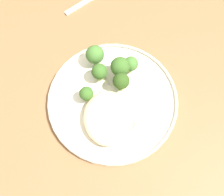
# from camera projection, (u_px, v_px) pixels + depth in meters

# --- Properties ---
(ground) EXTENTS (6.00, 6.00, 0.00)m
(ground) POSITION_uv_depth(u_px,v_px,m) (106.00, 158.00, 1.28)
(ground) COLOR #665B51
(wooden_dining_table) EXTENTS (1.40, 1.00, 0.74)m
(wooden_dining_table) POSITION_uv_depth(u_px,v_px,m) (101.00, 114.00, 0.67)
(wooden_dining_table) COLOR brown
(wooden_dining_table) RESTS_ON ground
(dinner_plate) EXTENTS (0.29, 0.29, 0.02)m
(dinner_plate) POSITION_uv_depth(u_px,v_px,m) (112.00, 100.00, 0.59)
(dinner_plate) COLOR beige
(dinner_plate) RESTS_ON wooden_dining_table
(noodle_bed) EXTENTS (0.12, 0.11, 0.03)m
(noodle_bed) POSITION_uv_depth(u_px,v_px,m) (107.00, 118.00, 0.56)
(noodle_bed) COLOR beige
(noodle_bed) RESTS_ON dinner_plate
(seared_scallop_large_seared) EXTENTS (0.03, 0.03, 0.02)m
(seared_scallop_large_seared) POSITION_uv_depth(u_px,v_px,m) (109.00, 119.00, 0.56)
(seared_scallop_large_seared) COLOR beige
(seared_scallop_large_seared) RESTS_ON dinner_plate
(seared_scallop_half_hidden) EXTENTS (0.02, 0.02, 0.02)m
(seared_scallop_half_hidden) POSITION_uv_depth(u_px,v_px,m) (102.00, 140.00, 0.54)
(seared_scallop_half_hidden) COLOR #E5C689
(seared_scallop_half_hidden) RESTS_ON dinner_plate
(seared_scallop_tiny_bay) EXTENTS (0.03, 0.03, 0.02)m
(seared_scallop_tiny_bay) POSITION_uv_depth(u_px,v_px,m) (95.00, 108.00, 0.57)
(seared_scallop_tiny_bay) COLOR #DBB77A
(seared_scallop_tiny_bay) RESTS_ON dinner_plate
(seared_scallop_tilted_round) EXTENTS (0.02, 0.02, 0.01)m
(seared_scallop_tilted_round) POSITION_uv_depth(u_px,v_px,m) (113.00, 109.00, 0.57)
(seared_scallop_tilted_round) COLOR #DBB77A
(seared_scallop_tilted_round) RESTS_ON dinner_plate
(seared_scallop_center_golden) EXTENTS (0.03, 0.03, 0.01)m
(seared_scallop_center_golden) POSITION_uv_depth(u_px,v_px,m) (128.00, 124.00, 0.56)
(seared_scallop_center_golden) COLOR #E5C689
(seared_scallop_center_golden) RESTS_ON dinner_plate
(broccoli_floret_front_edge) EXTENTS (0.04, 0.04, 0.06)m
(broccoli_floret_front_edge) POSITION_uv_depth(u_px,v_px,m) (119.00, 67.00, 0.58)
(broccoli_floret_front_edge) COLOR #7A994C
(broccoli_floret_front_edge) RESTS_ON dinner_plate
(broccoli_floret_tall_stalk) EXTENTS (0.04, 0.04, 0.06)m
(broccoli_floret_tall_stalk) POSITION_uv_depth(u_px,v_px,m) (120.00, 82.00, 0.57)
(broccoli_floret_tall_stalk) COLOR #89A356
(broccoli_floret_tall_stalk) RESTS_ON dinner_plate
(broccoli_floret_beside_noodles) EXTENTS (0.04, 0.04, 0.05)m
(broccoli_floret_beside_noodles) POSITION_uv_depth(u_px,v_px,m) (99.00, 72.00, 0.58)
(broccoli_floret_beside_noodles) COLOR #89A356
(broccoli_floret_beside_noodles) RESTS_ON dinner_plate
(broccoli_floret_left_leaning) EXTENTS (0.03, 0.03, 0.04)m
(broccoli_floret_left_leaning) POSITION_uv_depth(u_px,v_px,m) (86.00, 94.00, 0.57)
(broccoli_floret_left_leaning) COLOR #7A994C
(broccoli_floret_left_leaning) RESTS_ON dinner_plate
(broccoli_floret_near_rim) EXTENTS (0.04, 0.04, 0.06)m
(broccoli_floret_near_rim) POSITION_uv_depth(u_px,v_px,m) (95.00, 55.00, 0.59)
(broccoli_floret_near_rim) COLOR #89A356
(broccoli_floret_near_rim) RESTS_ON dinner_plate
(broccoli_floret_center_pile) EXTENTS (0.03, 0.03, 0.05)m
(broccoli_floret_center_pile) POSITION_uv_depth(u_px,v_px,m) (130.00, 64.00, 0.59)
(broccoli_floret_center_pile) COLOR #89A356
(broccoli_floret_center_pile) RESTS_ON dinner_plate
(onion_sliver_short_strip) EXTENTS (0.02, 0.05, 0.00)m
(onion_sliver_short_strip) POSITION_uv_depth(u_px,v_px,m) (111.00, 92.00, 0.59)
(onion_sliver_short_strip) COLOR silver
(onion_sliver_short_strip) RESTS_ON dinner_plate
(onion_sliver_long_sliver) EXTENTS (0.04, 0.02, 0.00)m
(onion_sliver_long_sliver) POSITION_uv_depth(u_px,v_px,m) (106.00, 77.00, 0.61)
(onion_sliver_long_sliver) COLOR silver
(onion_sliver_long_sliver) RESTS_ON dinner_plate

